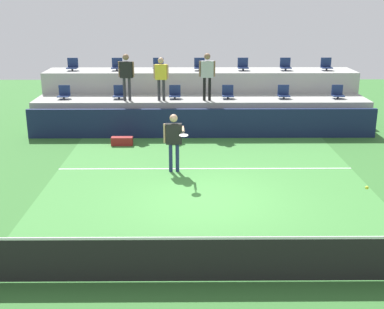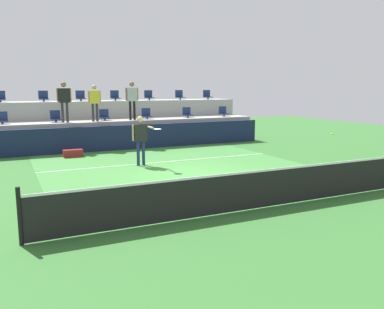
{
  "view_description": "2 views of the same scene",
  "coord_description": "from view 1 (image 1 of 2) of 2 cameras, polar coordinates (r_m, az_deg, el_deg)",
  "views": [
    {
      "loc": [
        -0.53,
        -12.09,
        5.01
      ],
      "look_at": [
        -0.43,
        -0.15,
        1.26
      ],
      "focal_mm": 46.7,
      "sensor_mm": 36.0,
      "label": 1
    },
    {
      "loc": [
        -5.35,
        -11.44,
        2.79
      ],
      "look_at": [
        -0.46,
        -1.11,
        0.86
      ],
      "focal_mm": 37.5,
      "sensor_mm": 36.0,
      "label": 2
    }
  ],
  "objects": [
    {
      "name": "ground_plane",
      "position": [
        13.1,
        1.87,
        -5.07
      ],
      "size": [
        40.0,
        40.0,
        0.0
      ],
      "primitive_type": "plane",
      "color": "#336B2D"
    },
    {
      "name": "court_inner_paint",
      "position": [
        14.02,
        1.71,
        -3.5
      ],
      "size": [
        9.0,
        10.0,
        0.01
      ],
      "primitive_type": "cube",
      "color": "#3D7F38",
      "rests_on": "ground_plane"
    },
    {
      "name": "court_service_line",
      "position": [
        15.34,
        1.52,
        -1.62
      ],
      "size": [
        9.0,
        0.06,
        0.0
      ],
      "primitive_type": "cube",
      "color": "white",
      "rests_on": "ground_plane"
    },
    {
      "name": "tennis_net",
      "position": [
        9.28,
        2.9,
        -11.69
      ],
      "size": [
        10.48,
        0.08,
        1.07
      ],
      "color": "black",
      "rests_on": "ground_plane"
    },
    {
      "name": "sponsor_backboard",
      "position": [
        18.64,
        1.16,
        3.58
      ],
      "size": [
        13.0,
        0.16,
        1.1
      ],
      "primitive_type": "cube",
      "color": "#141E42",
      "rests_on": "ground_plane"
    },
    {
      "name": "seating_tier_lower",
      "position": [
        19.89,
        1.06,
        4.68
      ],
      "size": [
        13.0,
        1.8,
        1.25
      ],
      "primitive_type": "cube",
      "color": "#9E9E99",
      "rests_on": "ground_plane"
    },
    {
      "name": "seating_tier_upper",
      "position": [
        21.56,
        0.94,
        6.84
      ],
      "size": [
        13.0,
        1.8,
        2.1
      ],
      "primitive_type": "cube",
      "color": "#9E9E99",
      "rests_on": "ground_plane"
    },
    {
      "name": "stadium_chair_lower_far_left",
      "position": [
        20.23,
        -14.4,
        6.79
      ],
      "size": [
        0.44,
        0.4,
        0.52
      ],
      "color": "#2D2D33",
      "rests_on": "seating_tier_lower"
    },
    {
      "name": "stadium_chair_lower_left",
      "position": [
        19.83,
        -8.32,
        6.94
      ],
      "size": [
        0.44,
        0.4,
        0.52
      ],
      "color": "#2D2D33",
      "rests_on": "seating_tier_lower"
    },
    {
      "name": "stadium_chair_lower_mid_left",
      "position": [
        19.65,
        -1.97,
        7.02
      ],
      "size": [
        0.44,
        0.4,
        0.52
      ],
      "color": "#2D2D33",
      "rests_on": "seating_tier_lower"
    },
    {
      "name": "stadium_chair_lower_mid_right",
      "position": [
        19.71,
        4.11,
        7.02
      ],
      "size": [
        0.44,
        0.4,
        0.52
      ],
      "color": "#2D2D33",
      "rests_on": "seating_tier_lower"
    },
    {
      "name": "stadium_chair_lower_right",
      "position": [
        20.0,
        10.42,
        6.93
      ],
      "size": [
        0.44,
        0.4,
        0.52
      ],
      "color": "#2D2D33",
      "rests_on": "seating_tier_lower"
    },
    {
      "name": "stadium_chair_lower_far_right",
      "position": [
        20.51,
        16.29,
        6.77
      ],
      "size": [
        0.44,
        0.4,
        0.52
      ],
      "color": "#2D2D33",
      "rests_on": "seating_tier_lower"
    },
    {
      "name": "stadium_chair_upper_far_left",
      "position": [
        21.84,
        -13.49,
        9.87
      ],
      "size": [
        0.44,
        0.4,
        0.52
      ],
      "color": "#2D2D33",
      "rests_on": "seating_tier_upper"
    },
    {
      "name": "stadium_chair_upper_left",
      "position": [
        21.5,
        -8.56,
        10.03
      ],
      "size": [
        0.44,
        0.4,
        0.52
      ],
      "color": "#2D2D33",
      "rests_on": "seating_tier_upper"
    },
    {
      "name": "stadium_chair_upper_mid_left",
      "position": [
        21.33,
        -3.87,
        10.13
      ],
      "size": [
        0.44,
        0.4,
        0.52
      ],
      "color": "#2D2D33",
      "rests_on": "seating_tier_upper"
    },
    {
      "name": "stadium_chair_upper_center",
      "position": [
        21.3,
        0.86,
        10.15
      ],
      "size": [
        0.44,
        0.4,
        0.52
      ],
      "color": "#2D2D33",
      "rests_on": "seating_tier_upper"
    },
    {
      "name": "stadium_chair_upper_mid_right",
      "position": [
        21.42,
        5.84,
        10.11
      ],
      "size": [
        0.44,
        0.4,
        0.52
      ],
      "color": "#2D2D33",
      "rests_on": "seating_tier_upper"
    },
    {
      "name": "stadium_chair_upper_right",
      "position": [
        21.69,
        10.63,
        9.99
      ],
      "size": [
        0.44,
        0.4,
        0.52
      ],
      "color": "#2D2D33",
      "rests_on": "seating_tier_upper"
    },
    {
      "name": "stadium_chair_upper_far_right",
      "position": [
        22.08,
        15.09,
        9.83
      ],
      "size": [
        0.44,
        0.4,
        0.52
      ],
      "color": "#2D2D33",
      "rests_on": "seating_tier_upper"
    },
    {
      "name": "tennis_player",
      "position": [
        14.74,
        -2.06,
        2.01
      ],
      "size": [
        0.74,
        1.21,
        1.77
      ],
      "color": "navy",
      "rests_on": "ground_plane"
    },
    {
      "name": "spectator_in_grey",
      "position": [
        19.27,
        -7.51,
        9.27
      ],
      "size": [
        0.62,
        0.26,
        1.77
      ],
      "color": "#2D2D33",
      "rests_on": "seating_tier_lower"
    },
    {
      "name": "spectator_leaning_on_rail",
      "position": [
        19.17,
        -3.55,
        9.06
      ],
      "size": [
        0.58,
        0.23,
        1.64
      ],
      "color": "#2D2D33",
      "rests_on": "seating_tier_lower"
    },
    {
      "name": "spectator_in_white",
      "position": [
        19.14,
        1.74,
        9.41
      ],
      "size": [
        0.62,
        0.24,
        1.79
      ],
      "color": "black",
      "rests_on": "seating_tier_lower"
    },
    {
      "name": "tennis_ball",
      "position": [
        10.29,
        19.34,
        -3.59
      ],
      "size": [
        0.07,
        0.07,
        0.07
      ],
      "color": "#CCE033"
    },
    {
      "name": "equipment_bag",
      "position": [
        17.92,
        -7.99,
        1.52
      ],
      "size": [
        0.76,
        0.28,
        0.3
      ],
      "primitive_type": "cube",
      "color": "maroon",
      "rests_on": "ground_plane"
    }
  ]
}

